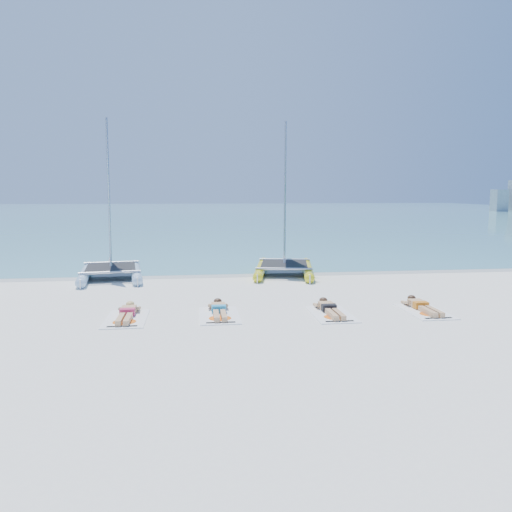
{
  "coord_description": "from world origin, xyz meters",
  "views": [
    {
      "loc": [
        -0.82,
        -13.27,
        3.13
      ],
      "look_at": [
        0.97,
        1.2,
        1.25
      ],
      "focal_mm": 35.0,
      "sensor_mm": 36.0,
      "label": 1
    }
  ],
  "objects_px": {
    "towel_d": "(425,311)",
    "sunbather_d": "(421,306)",
    "catamaran_blue": "(109,228)",
    "sunbather_b": "(219,309)",
    "sunbather_c": "(329,308)",
    "towel_a": "(126,319)",
    "towel_c": "(331,314)",
    "catamaran_yellow": "(285,223)",
    "sunbather_a": "(127,313)",
    "towel_b": "(219,315)"
  },
  "relations": [
    {
      "from": "catamaran_blue",
      "to": "sunbather_a",
      "type": "height_order",
      "value": "catamaran_blue"
    },
    {
      "from": "sunbather_b",
      "to": "towel_d",
      "type": "xyz_separation_m",
      "value": [
        5.39,
        -0.43,
        -0.11
      ]
    },
    {
      "from": "catamaran_blue",
      "to": "sunbather_c",
      "type": "bearing_deg",
      "value": -51.68
    },
    {
      "from": "sunbather_b",
      "to": "catamaran_yellow",
      "type": "bearing_deg",
      "value": 66.0
    },
    {
      "from": "towel_d",
      "to": "towel_a",
      "type": "bearing_deg",
      "value": 178.68
    },
    {
      "from": "towel_a",
      "to": "sunbather_c",
      "type": "bearing_deg",
      "value": 0.22
    },
    {
      "from": "sunbather_c",
      "to": "towel_b",
      "type": "bearing_deg",
      "value": 179.11
    },
    {
      "from": "catamaran_yellow",
      "to": "towel_a",
      "type": "xyz_separation_m",
      "value": [
        -5.21,
        -6.77,
        -1.92
      ]
    },
    {
      "from": "towel_a",
      "to": "towel_c",
      "type": "relative_size",
      "value": 1.0
    },
    {
      "from": "towel_b",
      "to": "towel_c",
      "type": "bearing_deg",
      "value": -4.71
    },
    {
      "from": "catamaran_blue",
      "to": "sunbather_b",
      "type": "xyz_separation_m",
      "value": [
        3.68,
        -6.11,
        -1.71
      ]
    },
    {
      "from": "catamaran_yellow",
      "to": "towel_c",
      "type": "relative_size",
      "value": 3.31
    },
    {
      "from": "towel_c",
      "to": "sunbather_c",
      "type": "bearing_deg",
      "value": 90.0
    },
    {
      "from": "catamaran_yellow",
      "to": "towel_d",
      "type": "xyz_separation_m",
      "value": [
        2.49,
        -6.95,
        -1.92
      ]
    },
    {
      "from": "sunbather_a",
      "to": "sunbather_c",
      "type": "height_order",
      "value": "same"
    },
    {
      "from": "sunbather_a",
      "to": "sunbather_d",
      "type": "bearing_deg",
      "value": -1.32
    },
    {
      "from": "catamaran_blue",
      "to": "catamaran_yellow",
      "type": "bearing_deg",
      "value": -4.04
    },
    {
      "from": "catamaran_blue",
      "to": "sunbather_b",
      "type": "height_order",
      "value": "catamaran_blue"
    },
    {
      "from": "sunbather_a",
      "to": "towel_c",
      "type": "height_order",
      "value": "sunbather_a"
    },
    {
      "from": "towel_a",
      "to": "towel_d",
      "type": "height_order",
      "value": "same"
    },
    {
      "from": "towel_a",
      "to": "towel_c",
      "type": "bearing_deg",
      "value": -1.91
    },
    {
      "from": "catamaran_yellow",
      "to": "sunbather_d",
      "type": "distance_m",
      "value": 7.42
    },
    {
      "from": "catamaran_blue",
      "to": "sunbather_c",
      "type": "distance_m",
      "value": 9.28
    },
    {
      "from": "towel_c",
      "to": "sunbather_c",
      "type": "height_order",
      "value": "sunbather_c"
    },
    {
      "from": "sunbather_b",
      "to": "sunbather_d",
      "type": "relative_size",
      "value": 1.0
    },
    {
      "from": "sunbather_a",
      "to": "towel_a",
      "type": "bearing_deg",
      "value": -90.0
    },
    {
      "from": "sunbather_a",
      "to": "towel_d",
      "type": "distance_m",
      "value": 7.7
    },
    {
      "from": "towel_b",
      "to": "towel_d",
      "type": "height_order",
      "value": "same"
    },
    {
      "from": "catamaran_yellow",
      "to": "towel_b",
      "type": "bearing_deg",
      "value": -102.49
    },
    {
      "from": "towel_c",
      "to": "sunbather_c",
      "type": "distance_m",
      "value": 0.22
    },
    {
      "from": "catamaran_blue",
      "to": "towel_d",
      "type": "distance_m",
      "value": 11.33
    },
    {
      "from": "sunbather_d",
      "to": "catamaran_blue",
      "type": "bearing_deg",
      "value": 144.98
    },
    {
      "from": "sunbather_a",
      "to": "towel_c",
      "type": "xyz_separation_m",
      "value": [
        5.17,
        -0.36,
        -0.11
      ]
    },
    {
      "from": "catamaran_yellow",
      "to": "sunbather_b",
      "type": "distance_m",
      "value": 7.36
    },
    {
      "from": "sunbather_a",
      "to": "catamaran_yellow",
      "type": "bearing_deg",
      "value": 51.64
    },
    {
      "from": "catamaran_blue",
      "to": "towel_d",
      "type": "bearing_deg",
      "value": -43.38
    },
    {
      "from": "towel_a",
      "to": "sunbather_c",
      "type": "height_order",
      "value": "sunbather_c"
    },
    {
      "from": "towel_d",
      "to": "catamaran_blue",
      "type": "bearing_deg",
      "value": 144.17
    },
    {
      "from": "sunbather_a",
      "to": "towel_b",
      "type": "distance_m",
      "value": 2.31
    },
    {
      "from": "towel_a",
      "to": "sunbather_b",
      "type": "distance_m",
      "value": 2.32
    },
    {
      "from": "catamaran_yellow",
      "to": "sunbather_b",
      "type": "xyz_separation_m",
      "value": [
        -2.9,
        -6.52,
        -1.81
      ]
    },
    {
      "from": "sunbather_b",
      "to": "towel_d",
      "type": "bearing_deg",
      "value": -4.59
    },
    {
      "from": "catamaran_yellow",
      "to": "towel_a",
      "type": "height_order",
      "value": "catamaran_yellow"
    },
    {
      "from": "towel_a",
      "to": "towel_d",
      "type": "bearing_deg",
      "value": -1.32
    },
    {
      "from": "towel_b",
      "to": "catamaran_yellow",
      "type": "bearing_deg",
      "value": 66.61
    },
    {
      "from": "towel_d",
      "to": "sunbather_d",
      "type": "relative_size",
      "value": 1.07
    },
    {
      "from": "sunbather_a",
      "to": "sunbather_c",
      "type": "relative_size",
      "value": 1.0
    },
    {
      "from": "sunbather_b",
      "to": "sunbather_c",
      "type": "relative_size",
      "value": 1.0
    },
    {
      "from": "towel_b",
      "to": "catamaran_blue",
      "type": "bearing_deg",
      "value": 120.26
    },
    {
      "from": "towel_c",
      "to": "sunbather_c",
      "type": "relative_size",
      "value": 1.07
    }
  ]
}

